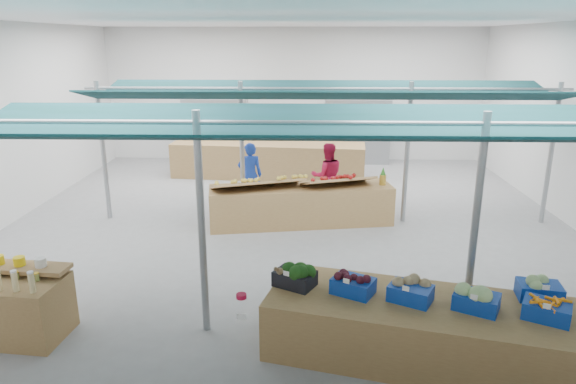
% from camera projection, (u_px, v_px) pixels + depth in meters
% --- Properties ---
extents(floor, '(13.00, 13.00, 0.00)m').
position_uv_depth(floor, '(288.00, 227.00, 10.86)').
color(floor, slate).
rests_on(floor, ground).
extents(hall, '(13.00, 13.00, 13.00)m').
position_uv_depth(hall, '(290.00, 94.00, 11.48)').
color(hall, silver).
rests_on(hall, ground).
extents(pole_grid, '(10.00, 4.60, 3.00)m').
position_uv_depth(pole_grid, '(329.00, 163.00, 8.64)').
color(pole_grid, gray).
rests_on(pole_grid, floor).
extents(awnings, '(9.50, 7.08, 0.30)m').
position_uv_depth(awnings, '(331.00, 106.00, 8.37)').
color(awnings, '#0A2D2B').
rests_on(awnings, pole_grid).
extents(back_shelving_left, '(2.00, 0.50, 2.00)m').
position_uv_depth(back_shelving_left, '(216.00, 131.00, 16.39)').
color(back_shelving_left, '#B23F33').
rests_on(back_shelving_left, floor).
extents(back_shelving_right, '(2.00, 0.50, 2.00)m').
position_uv_depth(back_shelving_right, '(357.00, 132.00, 16.26)').
color(back_shelving_right, '#B23F33').
rests_on(back_shelving_right, floor).
extents(veg_counter, '(4.09, 2.21, 0.76)m').
position_uv_depth(veg_counter, '(426.00, 330.00, 6.32)').
color(veg_counter, brown).
rests_on(veg_counter, floor).
extents(fruit_counter, '(3.97, 1.53, 0.83)m').
position_uv_depth(fruit_counter, '(301.00, 205.00, 10.98)').
color(fruit_counter, brown).
rests_on(fruit_counter, floor).
extents(far_counter, '(5.55, 1.61, 0.99)m').
position_uv_depth(far_counter, '(268.00, 160.00, 14.70)').
color(far_counter, brown).
rests_on(far_counter, floor).
extents(vendor_left, '(0.62, 0.46, 1.55)m').
position_uv_depth(vendor_left, '(250.00, 175.00, 11.97)').
color(vendor_left, '#1836A1').
rests_on(vendor_left, floor).
extents(vendor_right, '(0.84, 0.70, 1.55)m').
position_uv_depth(vendor_right, '(327.00, 176.00, 11.92)').
color(vendor_right, '#B1153D').
rests_on(vendor_right, floor).
extents(crate_broccoli, '(0.61, 0.55, 0.35)m').
position_uv_depth(crate_broccoli, '(295.00, 274.00, 6.60)').
color(crate_broccoli, black).
rests_on(crate_broccoli, veg_counter).
extents(crate_beets, '(0.61, 0.55, 0.29)m').
position_uv_depth(crate_beets, '(353.00, 283.00, 6.41)').
color(crate_beets, '#0E369B').
rests_on(crate_beets, veg_counter).
extents(crate_celeriac, '(0.61, 0.55, 0.31)m').
position_uv_depth(crate_celeriac, '(411.00, 290.00, 6.22)').
color(crate_celeriac, '#0E369B').
rests_on(crate_celeriac, veg_counter).
extents(crate_cabbage, '(0.61, 0.55, 0.35)m').
position_uv_depth(crate_cabbage, '(477.00, 297.00, 6.02)').
color(crate_cabbage, '#0E369B').
rests_on(crate_cabbage, veg_counter).
extents(crate_carrots, '(0.61, 0.55, 0.29)m').
position_uv_depth(crate_carrots, '(547.00, 310.00, 5.83)').
color(crate_carrots, '#0E369B').
rests_on(crate_carrots, veg_counter).
extents(sparrow, '(0.12, 0.09, 0.11)m').
position_uv_depth(sparrow, '(279.00, 271.00, 6.50)').
color(sparrow, brown).
rests_on(sparrow, crate_broccoli).
extents(pole_ribbon, '(0.12, 0.12, 0.28)m').
position_uv_depth(pole_ribbon, '(241.00, 298.00, 5.66)').
color(pole_ribbon, '#AB0B2B').
rests_on(pole_ribbon, pole_grid).
extents(apple_heap_yellow, '(2.02, 1.26, 0.27)m').
position_uv_depth(apple_heap_yellow, '(258.00, 182.00, 10.61)').
color(apple_heap_yellow, '#997247').
rests_on(apple_heap_yellow, fruit_counter).
extents(apple_heap_red, '(1.64, 1.14, 0.27)m').
position_uv_depth(apple_heap_red, '(338.00, 179.00, 10.83)').
color(apple_heap_red, '#997247').
rests_on(apple_heap_red, fruit_counter).
extents(pineapple, '(0.14, 0.14, 0.39)m').
position_uv_depth(pineapple, '(383.00, 176.00, 10.94)').
color(pineapple, '#8C6019').
rests_on(pineapple, fruit_counter).
extents(crate_extra, '(0.55, 0.44, 0.32)m').
position_uv_depth(crate_extra, '(540.00, 288.00, 6.27)').
color(crate_extra, '#0E369B').
rests_on(crate_extra, veg_counter).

